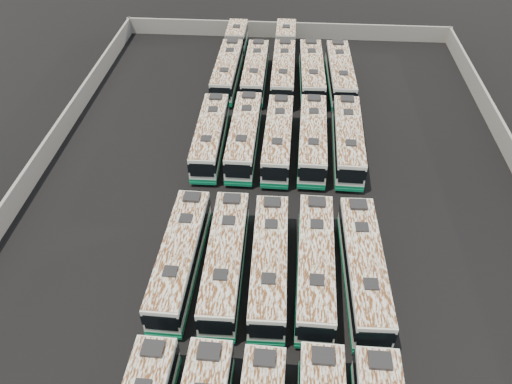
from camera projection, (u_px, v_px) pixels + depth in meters
name	position (u px, v px, depth m)	size (l,w,h in m)	color
ground	(275.00, 212.00, 43.10)	(140.00, 140.00, 0.00)	black
perimeter_wall	(275.00, 203.00, 42.39)	(45.20, 73.20, 2.20)	gray
bus_midfront_far_left	(180.00, 257.00, 36.86)	(2.82, 12.09, 3.39)	silver
bus_midfront_left	(226.00, 260.00, 36.64)	(2.68, 12.15, 3.42)	silver
bus_midfront_center	(270.00, 263.00, 36.39)	(2.72, 12.05, 3.39)	silver
bus_midfront_right	(315.00, 264.00, 36.28)	(2.82, 12.30, 3.45)	silver
bus_midfront_far_right	(363.00, 268.00, 36.02)	(2.91, 12.34, 3.46)	silver
bus_midback_far_left	(210.00, 136.00, 48.93)	(2.67, 11.86, 3.33)	silver
bus_midback_left	(244.00, 135.00, 48.87)	(2.67, 12.26, 3.45)	silver
bus_midback_center	(278.00, 138.00, 48.54)	(2.73, 12.08, 3.39)	silver
bus_midback_right	(312.00, 138.00, 48.48)	(2.84, 12.22, 3.43)	silver
bus_midback_far_right	(348.00, 140.00, 48.30)	(2.85, 12.27, 3.44)	silver
bus_back_far_left	(231.00, 59.00, 61.64)	(2.76, 18.52, 3.35)	silver
bus_back_left	(255.00, 72.00, 59.09)	(2.55, 11.89, 3.35)	silver
bus_back_center	(284.00, 60.00, 61.34)	(2.61, 18.90, 3.43)	silver
bus_back_right	(312.00, 73.00, 58.72)	(2.92, 12.44, 3.49)	silver
bus_back_far_right	(340.00, 74.00, 58.47)	(2.93, 12.48, 3.50)	silver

